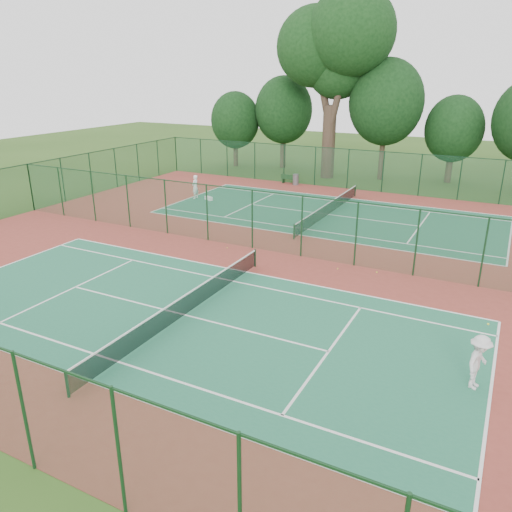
# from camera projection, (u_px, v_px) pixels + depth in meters

# --- Properties ---
(ground) EXTENTS (120.00, 120.00, 0.00)m
(ground) POSITION_uv_depth(u_px,v_px,m) (276.00, 252.00, 28.66)
(ground) COLOR #2E5119
(ground) RESTS_ON ground
(red_pad) EXTENTS (40.00, 36.00, 0.01)m
(red_pad) POSITION_uv_depth(u_px,v_px,m) (276.00, 252.00, 28.66)
(red_pad) COLOR maroon
(red_pad) RESTS_ON ground
(court_near) EXTENTS (23.77, 10.97, 0.01)m
(court_near) POSITION_uv_depth(u_px,v_px,m) (185.00, 315.00, 21.16)
(court_near) COLOR #216A4A
(court_near) RESTS_ON red_pad
(court_far) EXTENTS (23.77, 10.97, 0.01)m
(court_far) POSITION_uv_depth(u_px,v_px,m) (329.00, 215.00, 36.15)
(court_far) COLOR #1D5D41
(court_far) RESTS_ON red_pad
(fence_north) EXTENTS (40.00, 0.09, 3.50)m
(fence_north) POSITION_uv_depth(u_px,v_px,m) (365.00, 170.00, 43.04)
(fence_north) COLOR #194B30
(fence_north) RESTS_ON ground
(fence_west) EXTENTS (0.09, 36.00, 3.50)m
(fence_west) POSITION_uv_depth(u_px,v_px,m) (31.00, 187.00, 36.70)
(fence_west) COLOR #18482A
(fence_west) RESTS_ON ground
(fence_divider) EXTENTS (40.00, 0.09, 3.50)m
(fence_divider) POSITION_uv_depth(u_px,v_px,m) (276.00, 223.00, 28.05)
(fence_divider) COLOR #184A27
(fence_divider) RESTS_ON ground
(tennis_net_near) EXTENTS (0.10, 12.90, 0.97)m
(tennis_net_near) POSITION_uv_depth(u_px,v_px,m) (185.00, 304.00, 20.98)
(tennis_net_near) COLOR #12321D
(tennis_net_near) RESTS_ON ground
(tennis_net_far) EXTENTS (0.10, 12.90, 0.97)m
(tennis_net_far) POSITION_uv_depth(u_px,v_px,m) (329.00, 207.00, 35.97)
(tennis_net_far) COLOR #13351D
(tennis_net_far) RESTS_ON ground
(player_near) EXTENTS (0.99, 1.36, 1.89)m
(player_near) POSITION_uv_depth(u_px,v_px,m) (479.00, 362.00, 15.98)
(player_near) COLOR silver
(player_near) RESTS_ON court_near
(player_far) EXTENTS (0.49, 0.71, 1.90)m
(player_far) POSITION_uv_depth(u_px,v_px,m) (195.00, 187.00, 40.49)
(player_far) COLOR white
(player_far) RESTS_ON court_far
(trash_bin) EXTENTS (0.58, 0.58, 0.98)m
(trash_bin) POSITION_uv_depth(u_px,v_px,m) (296.00, 180.00, 45.60)
(trash_bin) COLOR slate
(trash_bin) RESTS_ON red_pad
(bench) EXTENTS (1.45, 0.56, 0.87)m
(bench) POSITION_uv_depth(u_px,v_px,m) (288.00, 179.00, 46.07)
(bench) COLOR #133618
(bench) RESTS_ON red_pad
(kit_bag) EXTENTS (0.81, 0.56, 0.28)m
(kit_bag) POSITION_uv_depth(u_px,v_px,m) (209.00, 198.00, 40.25)
(kit_bag) COLOR white
(kit_bag) RESTS_ON red_pad
(stray_ball_a) EXTENTS (0.07, 0.07, 0.07)m
(stray_ball_a) POSITION_uv_depth(u_px,v_px,m) (377.00, 272.00, 25.64)
(stray_ball_a) COLOR #DCF539
(stray_ball_a) RESTS_ON red_pad
(stray_ball_b) EXTENTS (0.07, 0.07, 0.07)m
(stray_ball_b) POSITION_uv_depth(u_px,v_px,m) (338.00, 269.00, 26.10)
(stray_ball_b) COLOR gold
(stray_ball_b) RESTS_ON red_pad
(stray_ball_c) EXTENTS (0.06, 0.06, 0.06)m
(stray_ball_c) POSITION_uv_depth(u_px,v_px,m) (227.00, 248.00, 29.22)
(stray_ball_c) COLOR gold
(stray_ball_c) RESTS_ON red_pad
(big_tree) EXTENTS (11.03, 8.07, 16.94)m
(big_tree) POSITION_uv_depth(u_px,v_px,m) (335.00, 45.00, 45.05)
(big_tree) COLOR #3B2A20
(big_tree) RESTS_ON ground
(evergreen_row) EXTENTS (39.00, 5.00, 12.00)m
(evergreen_row) POSITION_uv_depth(u_px,v_px,m) (387.00, 178.00, 48.64)
(evergreen_row) COLOR black
(evergreen_row) RESTS_ON ground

